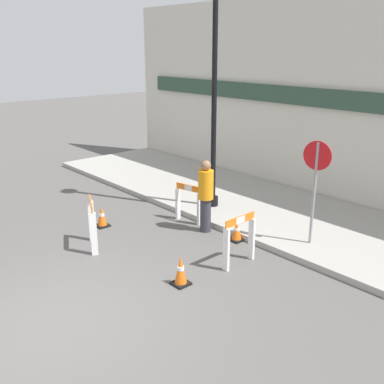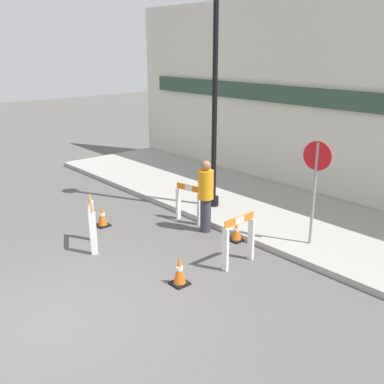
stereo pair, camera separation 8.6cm
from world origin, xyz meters
name	(u,v)px [view 2 (the right image)]	position (x,y,z in m)	size (l,w,h in m)	color
ground_plane	(59,325)	(0.00, 0.00, 0.00)	(60.00, 60.00, 0.00)	#565451
sidewalk_slab	(304,221)	(0.00, 6.39, 0.07)	(18.00, 3.78, 0.14)	#9E9B93
storefront_facade	(358,103)	(0.00, 8.35, 2.75)	(18.00, 0.22, 5.50)	beige
streetlamp_post	(216,45)	(-2.13, 5.36, 4.15)	(0.44, 0.44, 6.35)	black
stop_sign	(315,176)	(0.94, 5.26, 1.61)	(0.60, 0.12, 2.20)	gray
barricade_0	(189,202)	(-1.94, 4.35, 0.50)	(0.73, 0.27, 0.95)	white
barricade_1	(92,222)	(-2.18, 1.85, 0.57)	(0.79, 0.48, 1.07)	white
barricade_2	(239,239)	(0.44, 3.58, 0.55)	(0.14, 0.80, 1.02)	white
traffic_cone_0	(180,271)	(0.27, 2.21, 0.27)	(0.30, 0.30, 0.56)	black
traffic_cone_1	(236,231)	(-0.39, 4.40, 0.22)	(0.30, 0.30, 0.45)	black
traffic_cone_2	(102,217)	(-3.09, 2.60, 0.24)	(0.30, 0.30, 0.51)	black
person_worker	(206,194)	(-1.23, 4.25, 0.91)	(0.39, 0.39, 1.70)	#33333D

